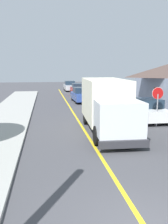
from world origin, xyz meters
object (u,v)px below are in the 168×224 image
at_px(parked_car_near, 99,103).
at_px(parked_van_across, 148,110).
at_px(parked_car_mid, 81,95).
at_px(parked_car_far, 78,90).
at_px(box_truck, 107,103).
at_px(parked_car_furthest, 70,86).
at_px(stop_sign, 158,99).

height_order(parked_car_near, parked_van_across, same).
relative_size(parked_car_mid, parked_car_far, 1.01).
height_order(box_truck, parked_car_mid, box_truck).
bearing_deg(parked_van_across, box_truck, -147.07).
bearing_deg(parked_car_mid, parked_car_furthest, 89.72).
distance_m(parked_car_mid, stop_sign, 12.66).
relative_size(parked_car_far, stop_sign, 1.67).
xyz_separation_m(parked_car_near, parked_car_furthest, (-0.58, 19.57, 0.00)).
relative_size(parked_car_far, parked_van_across, 1.00).
relative_size(parked_car_near, stop_sign, 1.67).
bearing_deg(stop_sign, parked_van_across, 82.99).
bearing_deg(parked_car_far, parked_van_across, -80.14).
bearing_deg(parked_van_across, parked_car_near, 127.23).
bearing_deg(parked_car_furthest, box_truck, -90.84).
distance_m(box_truck, parked_car_mid, 12.83).
xyz_separation_m(parked_car_far, parked_car_furthest, (-0.51, 6.32, 0.00)).
relative_size(parked_car_near, parked_car_far, 1.00).
bearing_deg(parked_car_mid, stop_sign, -74.81).
height_order(parked_car_near, stop_sign, stop_sign).
height_order(box_truck, parked_car_near, box_truck).
xyz_separation_m(box_truck, parked_car_far, (0.89, 19.54, -0.97)).
distance_m(box_truck, parked_car_near, 6.44).
relative_size(parked_car_mid, stop_sign, 1.69).
xyz_separation_m(parked_car_near, parked_van_across, (2.89, -3.80, 0.00)).
bearing_deg(parked_car_near, parked_car_furthest, 91.71).
relative_size(box_truck, stop_sign, 2.75).
distance_m(parked_car_mid, parked_car_furthest, 13.07).
distance_m(parked_car_near, parked_car_mid, 6.53).
relative_size(box_truck, parked_car_furthest, 1.64).
bearing_deg(parked_car_furthest, parked_car_mid, -90.28).
bearing_deg(parked_car_mid, parked_car_far, 85.14).
bearing_deg(parked_car_near, box_truck, -98.72).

